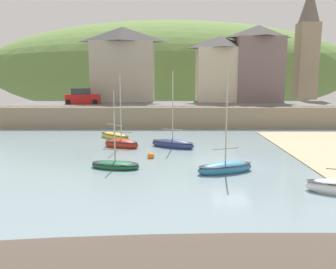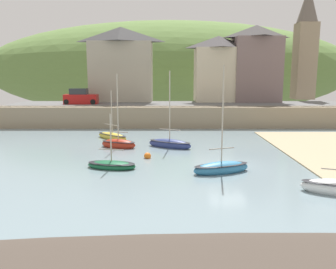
{
  "view_description": "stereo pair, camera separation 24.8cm",
  "coord_description": "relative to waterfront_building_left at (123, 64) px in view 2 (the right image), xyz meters",
  "views": [
    {
      "loc": [
        -4.37,
        -23.28,
        6.19
      ],
      "look_at": [
        -4.26,
        4.03,
        1.4
      ],
      "focal_mm": 37.34,
      "sensor_mm": 36.0,
      "label": 1
    },
    {
      "loc": [
        -4.13,
        -23.28,
        6.19
      ],
      "look_at": [
        -4.26,
        4.03,
        1.4
      ],
      "focal_mm": 37.34,
      "sensor_mm": 36.0,
      "label": 2
    }
  ],
  "objects": [
    {
      "name": "quay_seawall",
      "position": [
        10.49,
        -7.7,
        -6.1
      ],
      "size": [
        48.0,
        9.4,
        2.4
      ],
      "color": "gray",
      "rests_on": "ground"
    },
    {
      "name": "rowboat_small_beached",
      "position": [
        2.62,
        -26.07,
        -7.24
      ],
      "size": [
        3.52,
        2.06,
        3.75
      ],
      "rotation": [
        0.0,
        0.0,
        -0.21
      ],
      "color": "#165B36",
      "rests_on": "ground"
    },
    {
      "name": "mooring_buoy",
      "position": [
        4.84,
        -23.33,
        -7.29
      ],
      "size": [
        0.52,
        0.52,
        0.52
      ],
      "color": "orange",
      "rests_on": "ground"
    },
    {
      "name": "waterfront_building_right",
      "position": [
        18.27,
        0.0,
        0.11
      ],
      "size": [
        6.41,
        5.94,
        10.18
      ],
      "color": "#75615F",
      "rests_on": "ground"
    },
    {
      "name": "parked_car_near_slipway",
      "position": [
        -4.63,
        -4.5,
        -4.25
      ],
      "size": [
        4.13,
        1.82,
        1.95
      ],
      "rotation": [
        0.0,
        0.0,
        0.02
      ],
      "color": "#B01816",
      "rests_on": "ground"
    },
    {
      "name": "motorboat_with_cabin",
      "position": [
        9.73,
        -27.11,
        -7.14
      ],
      "size": [
        3.97,
        2.41,
        6.9
      ],
      "rotation": [
        0.0,
        0.0,
        0.34
      ],
      "color": "teal",
      "rests_on": "ground"
    },
    {
      "name": "hillside_backdrop",
      "position": [
        6.65,
        30.0,
        -0.41
      ],
      "size": [
        80.0,
        44.0,
        20.11
      ],
      "color": "#5F813F",
      "rests_on": "ground"
    },
    {
      "name": "sailboat_nearest_shore",
      "position": [
        2.17,
        -19.53,
        -7.13
      ],
      "size": [
        3.3,
        2.14,
        6.35
      ],
      "rotation": [
        0.0,
        0.0,
        -0.33
      ],
      "color": "#A52917",
      "rests_on": "ground"
    },
    {
      "name": "dinghy_open_wooden",
      "position": [
        1.03,
        -15.67,
        -7.18
      ],
      "size": [
        3.6,
        3.4,
        4.77
      ],
      "rotation": [
        0.0,
        0.0,
        -0.74
      ],
      "color": "gold",
      "rests_on": "ground"
    },
    {
      "name": "ground",
      "position": [
        11.89,
        -34.76,
        -7.29
      ],
      "size": [
        48.0,
        41.0,
        0.61
      ],
      "color": "gray"
    },
    {
      "name": "sailboat_tall_mast",
      "position": [
        6.51,
        -19.51,
        -7.13
      ],
      "size": [
        3.98,
        2.74,
        6.61
      ],
      "rotation": [
        0.0,
        0.0,
        -0.47
      ],
      "color": "navy",
      "rests_on": "ground"
    },
    {
      "name": "church_with_spire",
      "position": [
        26.48,
        4.0,
        3.35
      ],
      "size": [
        3.0,
        3.0,
        16.31
      ],
      "color": "gray",
      "rests_on": "ground"
    },
    {
      "name": "waterfront_building_centre",
      "position": [
        13.2,
        0.0,
        -0.6
      ],
      "size": [
        6.53,
        5.49,
        8.76
      ],
      "color": "beige",
      "rests_on": "ground"
    },
    {
      "name": "waterfront_building_left",
      "position": [
        0.0,
        0.0,
        0.0
      ],
      "size": [
        8.64,
        4.82,
        9.94
      ],
      "color": "#A59E88",
      "rests_on": "ground"
    }
  ]
}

